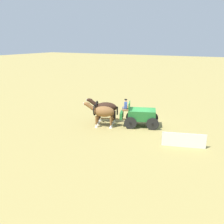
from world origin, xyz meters
The scene contains 5 objects.
ground_plane centered at (0.00, 0.00, 0.00)m, with size 220.00×220.00×0.00m, color #9E8C4C.
show_wagon centered at (0.15, 0.06, 1.10)m, with size 5.39×2.82×2.62m.
draft_horse_near centered at (3.12, 1.84, 1.41)m, with size 2.90×1.59×2.29m.
draft_horse_off centered at (3.57, 0.62, 1.45)m, with size 2.99×1.61×2.34m.
sponsor_banner centered at (-4.47, 2.79, 0.55)m, with size 3.20×0.06×1.10m, color silver.
Camera 1 is at (-7.73, 19.95, 7.66)m, focal length 38.74 mm.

